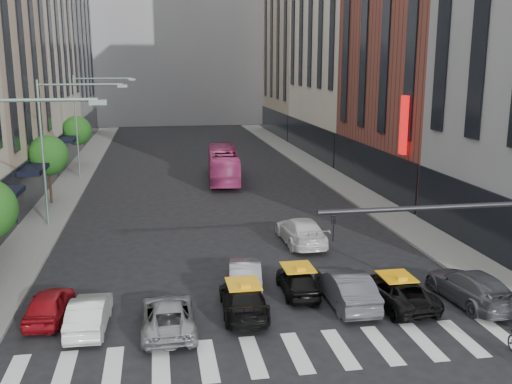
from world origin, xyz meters
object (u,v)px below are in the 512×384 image
streetlamp_far (87,112)px  bus (223,164)px  car_white_front (89,313)px  taxi_center (298,281)px  taxi_left (243,299)px  streetlamp_mid (57,133)px  car_red (49,304)px

streetlamp_far → bus: bearing=-16.1°
car_white_front → bus: size_ratio=0.37×
streetlamp_far → bus: size_ratio=0.86×
streetlamp_far → taxi_center: 32.12m
car_white_front → taxi_left: bearing=-174.4°
streetlamp_mid → car_white_front: (3.17, -15.28, -5.27)m
bus → streetlamp_mid: bearing=51.9°
taxi_left → bus: (2.44, 27.58, 0.81)m
car_white_front → bus: bearing=-104.5°
taxi_left → car_white_front: bearing=5.6°
car_white_front → taxi_center: bearing=-165.1°
streetlamp_mid → streetlamp_far: bearing=90.0°
streetlamp_mid → streetlamp_far: 16.00m
streetlamp_mid → taxi_left: size_ratio=2.03×
streetlamp_far → taxi_center: bearing=-67.9°
bus → streetlamp_far: bearing=-11.4°
car_red → car_white_front: (1.67, -1.18, 0.01)m
taxi_left → taxi_center: taxi_left is taller
bus → car_white_front: bearing=77.7°
car_red → streetlamp_far: bearing=-83.0°
car_red → bus: bus is taller
streetlamp_far → car_red: streetlamp_far is taller
car_red → taxi_center: size_ratio=1.01×
streetlamp_mid → car_red: 15.13m
streetlamp_far → taxi_left: streetlamp_far is taller
car_red → bus: (10.20, 26.73, 0.83)m
streetlamp_mid → taxi_center: 18.67m
streetlamp_mid → bus: 17.78m
streetlamp_mid → taxi_left: bearing=-58.2°
streetlamp_far → car_white_front: 31.88m
taxi_left → streetlamp_far: bearing=-70.8°
streetlamp_far → car_red: size_ratio=2.44×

